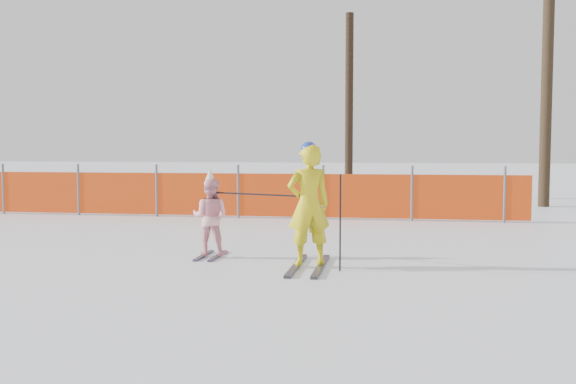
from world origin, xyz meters
name	(u,v)px	position (x,y,z in m)	size (l,w,h in m)	color
ground	(282,265)	(0.00, 0.00, 0.00)	(120.00, 120.00, 0.00)	white
adult	(309,205)	(0.38, -0.08, 0.86)	(0.71, 1.66, 1.74)	black
child	(210,216)	(-1.19, 0.53, 0.62)	(0.57, 0.90, 1.34)	black
ski_poles	(295,207)	(0.18, -0.02, 0.82)	(1.93, 0.79, 1.30)	black
safety_fence	(208,194)	(-2.77, 5.80, 0.56)	(14.60, 0.06, 1.25)	#595960
tree_trunks	(490,103)	(4.36, 10.98, 2.96)	(7.67, 2.56, 6.06)	#312315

